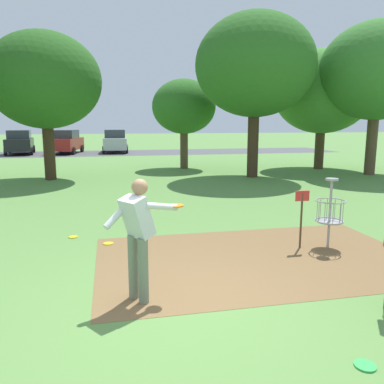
{
  "coord_description": "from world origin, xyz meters",
  "views": [
    {
      "loc": [
        -0.78,
        -4.77,
        2.46
      ],
      "look_at": [
        0.9,
        3.09,
        1.0
      ],
      "focal_mm": 36.25,
      "sensor_mm": 36.0,
      "label": 1
    }
  ],
  "objects_px": {
    "frisbee_by_tee": "(108,244)",
    "tree_near_left": "(45,81)",
    "tree_mid_left": "(184,107)",
    "tree_mid_center": "(377,71)",
    "frisbee_near_basket": "(73,237)",
    "tree_mid_right": "(255,66)",
    "parked_car_center_left": "(66,142)",
    "parked_car_center_right": "(115,141)",
    "player_foreground_watching": "(138,232)",
    "disc_golf_basket": "(327,211)",
    "tree_far_left": "(323,92)",
    "parked_car_leftmost": "(20,142)",
    "frisbee_far_left": "(365,366)"
  },
  "relations": [
    {
      "from": "tree_mid_center",
      "to": "tree_mid_right",
      "type": "bearing_deg",
      "value": 175.83
    },
    {
      "from": "disc_golf_basket",
      "to": "parked_car_center_right",
      "type": "height_order",
      "value": "parked_car_center_right"
    },
    {
      "from": "frisbee_far_left",
      "to": "tree_near_left",
      "type": "height_order",
      "value": "tree_near_left"
    },
    {
      "from": "parked_car_center_left",
      "to": "parked_car_center_right",
      "type": "xyz_separation_m",
      "value": [
        3.82,
        0.3,
        0.0
      ]
    },
    {
      "from": "frisbee_near_basket",
      "to": "frisbee_by_tee",
      "type": "height_order",
      "value": "same"
    },
    {
      "from": "frisbee_near_basket",
      "to": "parked_car_leftmost",
      "type": "bearing_deg",
      "value": 103.92
    },
    {
      "from": "tree_mid_left",
      "to": "tree_mid_center",
      "type": "distance_m",
      "value": 9.31
    },
    {
      "from": "frisbee_by_tee",
      "to": "tree_near_left",
      "type": "xyz_separation_m",
      "value": [
        -2.42,
        9.74,
        4.12
      ]
    },
    {
      "from": "tree_mid_right",
      "to": "parked_car_center_right",
      "type": "height_order",
      "value": "tree_mid_right"
    },
    {
      "from": "parked_car_leftmost",
      "to": "tree_near_left",
      "type": "bearing_deg",
      "value": -73.98
    },
    {
      "from": "player_foreground_watching",
      "to": "tree_mid_right",
      "type": "relative_size",
      "value": 0.24
    },
    {
      "from": "frisbee_far_left",
      "to": "parked_car_center_right",
      "type": "relative_size",
      "value": 0.05
    },
    {
      "from": "frisbee_far_left",
      "to": "tree_mid_right",
      "type": "height_order",
      "value": "tree_mid_right"
    },
    {
      "from": "player_foreground_watching",
      "to": "parked_car_center_right",
      "type": "relative_size",
      "value": 0.4
    },
    {
      "from": "frisbee_near_basket",
      "to": "tree_mid_right",
      "type": "xyz_separation_m",
      "value": [
        7.14,
        8.07,
        4.84
      ]
    },
    {
      "from": "frisbee_far_left",
      "to": "parked_car_center_left",
      "type": "distance_m",
      "value": 29.63
    },
    {
      "from": "frisbee_near_basket",
      "to": "player_foreground_watching",
      "type": "bearing_deg",
      "value": -70.46
    },
    {
      "from": "tree_far_left",
      "to": "parked_car_center_left",
      "type": "distance_m",
      "value": 19.8
    },
    {
      "from": "tree_mid_right",
      "to": "tree_mid_center",
      "type": "bearing_deg",
      "value": -4.17
    },
    {
      "from": "disc_golf_basket",
      "to": "tree_near_left",
      "type": "xyz_separation_m",
      "value": [
        -6.62,
        10.88,
        3.38
      ]
    },
    {
      "from": "disc_golf_basket",
      "to": "tree_mid_center",
      "type": "bearing_deg",
      "value": 49.93
    },
    {
      "from": "disc_golf_basket",
      "to": "tree_far_left",
      "type": "xyz_separation_m",
      "value": [
        6.78,
        12.04,
        3.23
      ]
    },
    {
      "from": "player_foreground_watching",
      "to": "frisbee_by_tee",
      "type": "distance_m",
      "value": 2.88
    },
    {
      "from": "parked_car_center_left",
      "to": "disc_golf_basket",
      "type": "bearing_deg",
      "value": -73.83
    },
    {
      "from": "frisbee_far_left",
      "to": "player_foreground_watching",
      "type": "bearing_deg",
      "value": 136.83
    },
    {
      "from": "tree_far_left",
      "to": "parked_car_center_left",
      "type": "height_order",
      "value": "tree_far_left"
    },
    {
      "from": "tree_near_left",
      "to": "tree_mid_left",
      "type": "height_order",
      "value": "tree_near_left"
    },
    {
      "from": "parked_car_leftmost",
      "to": "tree_mid_center",
      "type": "bearing_deg",
      "value": -40.72
    },
    {
      "from": "tree_near_left",
      "to": "parked_car_center_right",
      "type": "distance_m",
      "value": 15.57
    },
    {
      "from": "tree_far_left",
      "to": "frisbee_near_basket",
      "type": "bearing_deg",
      "value": -138.77
    },
    {
      "from": "player_foreground_watching",
      "to": "frisbee_near_basket",
      "type": "distance_m",
      "value": 3.64
    },
    {
      "from": "frisbee_by_tee",
      "to": "tree_mid_left",
      "type": "distance_m",
      "value": 13.64
    },
    {
      "from": "disc_golf_basket",
      "to": "tree_mid_center",
      "type": "relative_size",
      "value": 0.2
    },
    {
      "from": "disc_golf_basket",
      "to": "tree_mid_right",
      "type": "relative_size",
      "value": 0.2
    },
    {
      "from": "tree_near_left",
      "to": "parked_car_center_left",
      "type": "distance_m",
      "value": 15.01
    },
    {
      "from": "frisbee_near_basket",
      "to": "tree_near_left",
      "type": "height_order",
      "value": "tree_near_left"
    },
    {
      "from": "disc_golf_basket",
      "to": "frisbee_by_tee",
      "type": "distance_m",
      "value": 4.41
    },
    {
      "from": "player_foreground_watching",
      "to": "parked_car_center_right",
      "type": "xyz_separation_m",
      "value": [
        0.19,
        27.35,
        -0.06
      ]
    },
    {
      "from": "frisbee_by_tee",
      "to": "tree_far_left",
      "type": "height_order",
      "value": "tree_far_left"
    },
    {
      "from": "parked_car_center_left",
      "to": "tree_far_left",
      "type": "bearing_deg",
      "value": -43.56
    },
    {
      "from": "frisbee_near_basket",
      "to": "tree_mid_left",
      "type": "xyz_separation_m",
      "value": [
        4.76,
        12.0,
        3.22
      ]
    },
    {
      "from": "player_foreground_watching",
      "to": "tree_mid_center",
      "type": "distance_m",
      "value": 16.45
    },
    {
      "from": "frisbee_near_basket",
      "to": "tree_mid_center",
      "type": "bearing_deg",
      "value": 30.76
    },
    {
      "from": "tree_mid_center",
      "to": "parked_car_center_right",
      "type": "bearing_deg",
      "value": 125.06
    },
    {
      "from": "player_foreground_watching",
      "to": "tree_mid_right",
      "type": "distance_m",
      "value": 13.41
    },
    {
      "from": "tree_near_left",
      "to": "tree_mid_center",
      "type": "xyz_separation_m",
      "value": [
        14.54,
        -1.46,
        0.59
      ]
    },
    {
      "from": "parked_car_center_left",
      "to": "parked_car_center_right",
      "type": "bearing_deg",
      "value": 4.42
    },
    {
      "from": "frisbee_by_tee",
      "to": "tree_mid_right",
      "type": "height_order",
      "value": "tree_mid_right"
    },
    {
      "from": "tree_far_left",
      "to": "tree_mid_left",
      "type": "bearing_deg",
      "value": 166.02
    },
    {
      "from": "tree_mid_left",
      "to": "parked_car_center_left",
      "type": "distance_m",
      "value": 13.99
    }
  ]
}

